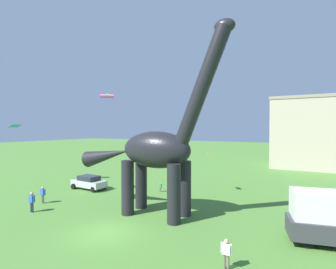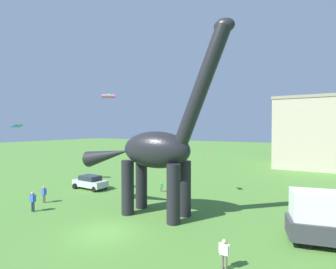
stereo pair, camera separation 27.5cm
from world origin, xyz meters
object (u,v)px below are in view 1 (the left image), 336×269
Objects in this scene: parked_sedan_left at (89,182)px; person_far_spectator at (175,184)px; person_watching_child at (226,251)px; kite_near_high at (107,96)px; kite_apex at (15,126)px; person_vendor_side at (160,186)px; person_photographer at (43,193)px; person_strolling_adult at (32,200)px; kite_high_left at (210,154)px; dinosaur_sculpture at (155,150)px.

parked_sedan_left is 2.41× the size of person_far_spectator.
kite_near_high is at bearing -151.02° from person_watching_child.
person_vendor_side is at bearing 16.97° from kite_apex.
person_vendor_side is 11.69m from person_photographer.
person_photographer is 15.72m from kite_near_high.
person_strolling_adult reaches higher than person_vendor_side.
kite_apex is at bearing -161.85° from kite_high_left.
parked_sedan_left is 8.42m from person_vendor_side.
person_far_spectator reaches higher than parked_sedan_left.
person_photographer is at bearing -61.14° from person_strolling_adult.
person_vendor_side is at bearing -157.80° from kite_high_left.
kite_apex is at bearing -134.20° from kite_near_high.
kite_near_high is at bearing 163.93° from person_vendor_side.
parked_sedan_left is at bearing -84.17° from person_strolling_adult.
person_photographer is at bearing -83.53° from parked_sedan_left.
kite_high_left reaches higher than person_photographer.
kite_near_high is at bearing 173.23° from person_photographer.
kite_high_left is (12.56, 10.92, 3.35)m from person_photographer.
person_vendor_side is at bearing 129.70° from dinosaur_sculpture.
person_photographer is 16.98m from kite_high_left.
person_vendor_side is 15.74m from person_watching_child.
person_strolling_adult is 17.38m from kite_high_left.
dinosaur_sculpture reaches higher than person_watching_child.
person_far_spectator is at bearing 115.82° from person_photographer.
parked_sedan_left reaches higher than person_vendor_side.
parked_sedan_left is at bearing 95.79° from person_far_spectator.
dinosaur_sculpture is 14.50× the size of person_vendor_side.
parked_sedan_left is at bearing 165.02° from person_photographer.
person_strolling_adult is 0.91× the size of kite_near_high.
dinosaur_sculpture is at bearing -151.50° from person_watching_child.
person_watching_child is 27.08m from kite_near_high.
kite_apex is (-20.98, 1.19, 2.03)m from dinosaur_sculpture.
person_watching_child is 0.86× the size of person_far_spectator.
person_strolling_adult is at bearing -120.74° from person_vendor_side.
person_watching_child is at bearing -154.49° from person_far_spectator.
kite_near_high is (-20.45, 14.28, 10.55)m from person_watching_child.
kite_near_high is at bearing 67.24° from person_far_spectator.
kite_apex reaches higher than parked_sedan_left.
person_far_spectator is at bearing -149.94° from kite_high_left.
person_watching_child is at bearing -49.63° from person_vendor_side.
dinosaur_sculpture is 11.95m from person_photographer.
person_vendor_side is (7.95, 2.77, -0.19)m from parked_sedan_left.
person_strolling_adult is at bearing -118.73° from person_watching_child.
person_watching_child is at bearing -34.93° from kite_near_high.
person_watching_child is at bearing -22.68° from parked_sedan_left.
kite_near_high reaches higher than kite_apex.
kite_near_high reaches higher than person_far_spectator.
kite_near_high is (-13.24, 9.15, 6.17)m from dinosaur_sculpture.
kite_high_left is (3.24, 1.88, 3.23)m from person_far_spectator.
kite_high_left reaches higher than parked_sedan_left.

